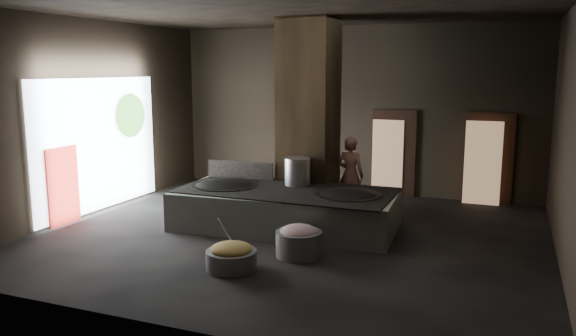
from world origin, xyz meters
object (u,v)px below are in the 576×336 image
at_px(wok_right, 348,198).
at_px(cook, 350,175).
at_px(veg_basin, 231,260).
at_px(meat_basin, 299,244).
at_px(hearth_platform, 286,209).
at_px(wok_left, 224,188).
at_px(stock_pot, 297,172).

bearing_deg(wok_right, cook, 104.19).
relative_size(wok_right, veg_basin, 1.57).
distance_m(veg_basin, meat_basin, 1.33).
xyz_separation_m(hearth_platform, veg_basin, (0.09, -2.69, -0.24)).
relative_size(wok_right, cook, 0.75).
bearing_deg(wok_left, hearth_platform, 1.97).
distance_m(stock_pot, cook, 1.49).
xyz_separation_m(wok_left, meat_basin, (2.37, -1.59, -0.52)).
xyz_separation_m(wok_left, veg_basin, (1.54, -2.64, -0.59)).
height_order(stock_pot, cook, cook).
bearing_deg(cook, stock_pot, 61.55).
distance_m(stock_pot, meat_basin, 2.53).
height_order(veg_basin, meat_basin, meat_basin).
height_order(wok_left, wok_right, wok_left).
xyz_separation_m(wok_right, stock_pot, (-1.30, 0.50, 0.38)).
distance_m(hearth_platform, wok_right, 1.39).
bearing_deg(wok_right, stock_pot, 158.96).
distance_m(hearth_platform, meat_basin, 1.89).
bearing_deg(wok_left, veg_basin, -59.76).
height_order(wok_left, stock_pot, stock_pot).
bearing_deg(hearth_platform, cook, 58.26).
bearing_deg(meat_basin, wok_right, 75.67).
relative_size(hearth_platform, wok_left, 3.17).
bearing_deg(stock_pot, wok_right, -21.04).
height_order(wok_left, veg_basin, wok_left).
relative_size(stock_pot, veg_basin, 0.70).
height_order(hearth_platform, meat_basin, hearth_platform).
height_order(wok_right, meat_basin, wok_right).
bearing_deg(meat_basin, stock_pot, 111.56).
xyz_separation_m(stock_pot, cook, (0.87, 1.19, -0.23)).
relative_size(wok_right, stock_pot, 2.25).
relative_size(wok_left, veg_basin, 1.68).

